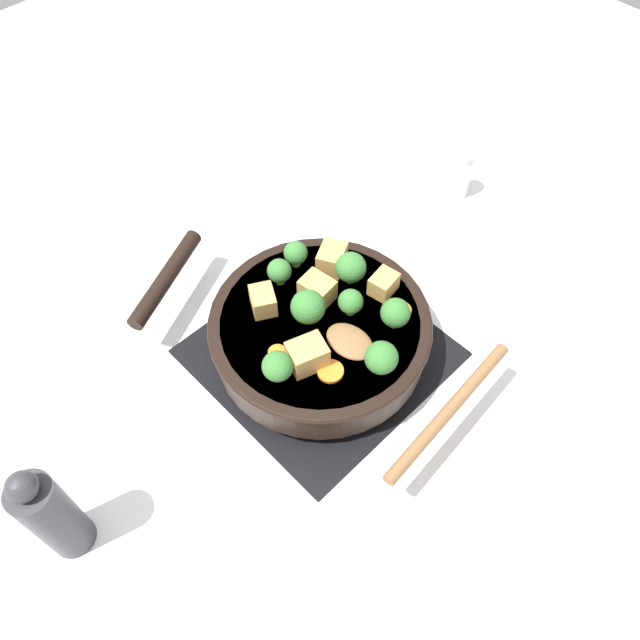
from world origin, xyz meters
name	(u,v)px	position (x,y,z in m)	size (l,w,h in m)	color
ground_plane	(320,354)	(0.00, 0.00, 0.00)	(2.40, 2.40, 0.00)	white
front_burner_grate	(320,349)	(0.00, 0.00, 0.01)	(0.31, 0.31, 0.03)	black
skillet_pan	(318,330)	(0.00, 0.00, 0.06)	(0.34, 0.41, 0.06)	black
wooden_spoon	(406,379)	(0.01, -0.14, 0.09)	(0.24, 0.20, 0.02)	brown
tofu_cube_center_large	(307,355)	(-0.06, -0.04, 0.10)	(0.05, 0.04, 0.04)	tan
tofu_cube_near_handle	(317,290)	(0.02, 0.03, 0.10)	(0.04, 0.03, 0.03)	tan
tofu_cube_east_chunk	(332,258)	(0.08, 0.06, 0.10)	(0.04, 0.03, 0.03)	tan
tofu_cube_west_chunk	(384,284)	(0.10, -0.03, 0.10)	(0.04, 0.03, 0.03)	tan
tofu_cube_back_piece	(263,301)	(-0.04, 0.07, 0.10)	(0.04, 0.03, 0.03)	tan
broccoli_floret_near_spoon	(308,307)	(-0.01, 0.01, 0.11)	(0.05, 0.05, 0.05)	#709956
broccoli_floret_center_top	(278,366)	(-0.10, -0.03, 0.11)	(0.04, 0.04, 0.05)	#709956
broccoli_floret_east_rim	(279,271)	(0.01, 0.09, 0.11)	(0.03, 0.03, 0.04)	#709956
broccoli_floret_west_rim	(351,268)	(0.08, 0.02, 0.11)	(0.04, 0.04, 0.05)	#709956
broccoli_floret_north_edge	(395,313)	(0.06, -0.07, 0.11)	(0.04, 0.04, 0.05)	#709956
broccoli_floret_south_cluster	(296,253)	(0.04, 0.09, 0.11)	(0.03, 0.03, 0.04)	#709956
broccoli_floret_mid_floret	(381,358)	(0.00, -0.11, 0.11)	(0.04, 0.04, 0.05)	#709956
broccoli_floret_small_inner	(351,302)	(0.04, -0.02, 0.11)	(0.03, 0.03, 0.04)	#709956
carrot_slice_orange_thin	(330,371)	(-0.05, -0.07, 0.09)	(0.03, 0.03, 0.01)	orange
carrot_slice_near_center	(278,354)	(-0.08, 0.00, 0.09)	(0.02, 0.02, 0.01)	orange
carrot_slice_edge_slice	(306,343)	(-0.04, -0.01, 0.09)	(0.02, 0.02, 0.01)	orange
carrot_slice_under_broccoli	(401,311)	(0.09, -0.07, 0.09)	(0.03, 0.03, 0.01)	orange
pepper_mill	(51,515)	(-0.39, 0.02, 0.08)	(0.05, 0.05, 0.18)	#333338
salt_shaker	(460,175)	(0.40, 0.07, 0.04)	(0.04, 0.04, 0.09)	white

